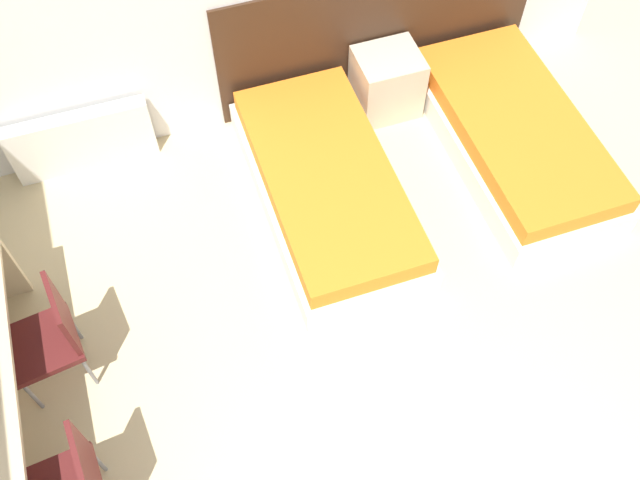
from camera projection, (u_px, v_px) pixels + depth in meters
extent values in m
cube|color=#382316|center=(378.00, 34.00, 5.55)|extent=(2.59, 0.03, 1.10)
cube|color=silver|center=(327.00, 192.00, 5.26)|extent=(0.96, 1.97, 0.22)
cube|color=orange|center=(328.00, 176.00, 5.10)|extent=(0.88, 1.89, 0.16)
cube|color=silver|center=(513.00, 142.00, 5.53)|extent=(0.96, 1.97, 0.22)
cube|color=orange|center=(518.00, 125.00, 5.37)|extent=(0.88, 1.89, 0.16)
cube|color=beige|center=(387.00, 82.00, 5.66)|extent=(0.50, 0.44, 0.53)
cube|color=silver|center=(82.00, 141.00, 5.33)|extent=(1.06, 0.12, 0.53)
cube|color=#511919|center=(42.00, 345.00, 4.27)|extent=(0.47, 0.47, 0.05)
cube|color=#511919|center=(62.00, 314.00, 4.12)|extent=(0.08, 0.37, 0.42)
cylinder|color=slate|center=(33.00, 396.00, 4.32)|extent=(0.02, 0.02, 0.38)
cylinder|color=slate|center=(18.00, 348.00, 4.49)|extent=(0.02, 0.02, 0.38)
cylinder|color=slate|center=(89.00, 371.00, 4.41)|extent=(0.02, 0.02, 0.38)
cylinder|color=slate|center=(73.00, 325.00, 4.58)|extent=(0.02, 0.02, 0.38)
cube|color=#511919|center=(86.00, 466.00, 3.65)|extent=(0.07, 0.37, 0.42)
cylinder|color=slate|center=(98.00, 460.00, 4.11)|extent=(0.02, 0.02, 0.38)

